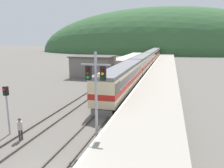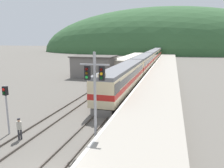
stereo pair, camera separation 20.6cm
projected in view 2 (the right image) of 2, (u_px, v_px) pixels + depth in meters
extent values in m
cube|color=#4C443D|center=(151.00, 61.00, 77.83)|extent=(0.08, 180.00, 0.16)
cube|color=#4C443D|center=(155.00, 61.00, 77.45)|extent=(0.08, 180.00, 0.16)
cube|color=#4C443D|center=(139.00, 61.00, 78.96)|extent=(0.08, 180.00, 0.16)
cube|color=#4C443D|center=(143.00, 61.00, 78.58)|extent=(0.08, 180.00, 0.16)
cube|color=#9E9689|center=(165.00, 67.00, 57.42)|extent=(6.00, 140.00, 1.06)
cube|color=silver|center=(154.00, 65.00, 58.06)|extent=(0.24, 140.00, 0.01)
ellipsoid|color=#335B33|center=(162.00, 52.00, 135.69)|extent=(156.94, 70.63, 53.98)
cube|color=slate|center=(94.00, 67.00, 45.60)|extent=(8.23, 6.10, 4.11)
cube|color=#47423D|center=(94.00, 56.00, 45.17)|extent=(8.73, 6.60, 0.24)
cube|color=black|center=(123.00, 90.00, 31.46)|extent=(2.30, 19.56, 0.85)
cube|color=beige|center=(124.00, 78.00, 31.10)|extent=(2.80, 20.81, 2.77)
cube|color=red|center=(124.00, 80.00, 31.15)|extent=(2.83, 20.83, 0.61)
cube|color=black|center=(124.00, 74.00, 30.98)|extent=(2.83, 19.56, 0.83)
cube|color=slate|center=(124.00, 67.00, 30.79)|extent=(2.63, 20.81, 0.40)
cube|color=black|center=(104.00, 87.00, 22.22)|extent=(2.84, 2.20, 1.11)
cube|color=beige|center=(102.00, 75.00, 21.31)|extent=(0.64, 0.80, 0.36)
cube|color=slate|center=(101.00, 113.00, 21.83)|extent=(2.19, 0.40, 0.77)
cube|color=black|center=(143.00, 70.00, 52.54)|extent=(2.30, 20.70, 0.85)
cube|color=beige|center=(144.00, 63.00, 52.18)|extent=(2.80, 22.02, 2.77)
cube|color=red|center=(144.00, 64.00, 52.23)|extent=(2.83, 22.04, 0.61)
cube|color=black|center=(144.00, 60.00, 52.06)|extent=(2.83, 20.70, 0.83)
cube|color=slate|center=(144.00, 56.00, 51.87)|extent=(2.63, 22.02, 0.40)
cube|color=black|center=(152.00, 61.00, 74.20)|extent=(2.30, 20.70, 0.85)
cube|color=beige|center=(152.00, 56.00, 73.84)|extent=(2.80, 22.02, 2.77)
cube|color=red|center=(152.00, 57.00, 73.88)|extent=(2.83, 22.04, 0.61)
cube|color=black|center=(152.00, 54.00, 73.72)|extent=(2.83, 20.70, 0.83)
cube|color=slate|center=(153.00, 51.00, 73.52)|extent=(2.63, 22.02, 0.40)
cube|color=black|center=(157.00, 57.00, 95.85)|extent=(2.30, 20.70, 0.85)
cube|color=beige|center=(157.00, 52.00, 95.49)|extent=(2.80, 22.02, 2.77)
cube|color=red|center=(157.00, 53.00, 95.53)|extent=(2.83, 22.04, 0.61)
cube|color=black|center=(157.00, 51.00, 95.37)|extent=(2.83, 20.70, 0.83)
cube|color=slate|center=(157.00, 49.00, 95.17)|extent=(2.63, 22.02, 0.40)
cube|color=black|center=(131.00, 67.00, 59.48)|extent=(2.46, 28.33, 0.80)
cube|color=beige|center=(131.00, 60.00, 59.14)|extent=(2.90, 29.51, 2.61)
cylinder|color=#9E9EA3|center=(95.00, 98.00, 15.96)|extent=(0.20, 0.20, 6.76)
cube|color=#9E9EA3|center=(95.00, 65.00, 15.47)|extent=(2.20, 0.10, 0.10)
cube|color=black|center=(87.00, 73.00, 15.73)|extent=(0.40, 0.28, 1.02)
sphere|color=#3C0504|center=(86.00, 69.00, 15.51)|extent=(0.22, 0.22, 0.22)
sphere|color=#412C05|center=(87.00, 73.00, 15.57)|extent=(0.22, 0.22, 0.22)
sphere|color=green|center=(87.00, 77.00, 15.62)|extent=(0.22, 0.22, 0.22)
cube|color=black|center=(102.00, 73.00, 15.44)|extent=(0.40, 0.28, 1.02)
sphere|color=#3C0504|center=(101.00, 70.00, 15.22)|extent=(0.22, 0.22, 0.22)
sphere|color=orange|center=(101.00, 74.00, 15.28)|extent=(0.22, 0.22, 0.22)
sphere|color=black|center=(101.00, 78.00, 15.34)|extent=(0.22, 0.22, 0.22)
cylinder|color=#9E9EA3|center=(7.00, 110.00, 17.55)|extent=(0.14, 0.14, 4.04)
cube|color=black|center=(5.00, 91.00, 17.23)|extent=(0.36, 0.28, 0.71)
sphere|color=red|center=(3.00, 90.00, 17.04)|extent=(0.22, 0.22, 0.22)
sphere|color=black|center=(4.00, 93.00, 17.09)|extent=(0.22, 0.22, 0.22)
cylinder|color=#2D2D33|center=(19.00, 135.00, 16.80)|extent=(0.14, 0.14, 0.83)
cylinder|color=#2D2D33|center=(21.00, 134.00, 16.86)|extent=(0.14, 0.14, 0.83)
cube|color=#B2AD9E|center=(19.00, 126.00, 16.69)|extent=(0.42, 0.39, 0.64)
sphere|color=tan|center=(19.00, 120.00, 16.60)|extent=(0.22, 0.22, 0.22)
cylinder|color=black|center=(19.00, 119.00, 16.58)|extent=(0.23, 0.23, 0.07)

